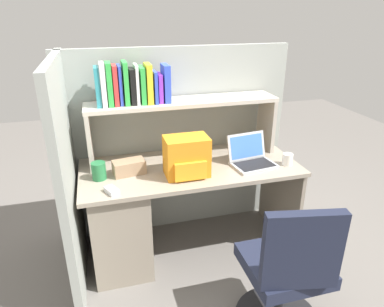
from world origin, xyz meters
TOP-DOWN VIEW (x-y plane):
  - ground_plane at (0.00, 0.00)m, footprint 8.00×8.00m
  - desk at (-0.39, 0.00)m, footprint 1.60×0.70m
  - cubicle_partition_rear at (0.00, 0.38)m, footprint 1.84×0.05m
  - cubicle_partition_left at (-0.85, -0.05)m, footprint 0.05×1.06m
  - overhead_hutch at (0.00, 0.20)m, footprint 1.44×0.28m
  - reference_books_on_shelf at (-0.37, 0.20)m, footprint 0.51×0.18m
  - laptop at (0.45, -0.09)m, footprint 0.34×0.30m
  - backpack at (-0.06, -0.14)m, footprint 0.30×0.23m
  - computer_mouse at (-0.59, -0.26)m, footprint 0.10×0.12m
  - paper_cup at (0.70, -0.17)m, footprint 0.08×0.08m
  - tissue_box at (-0.45, -0.01)m, footprint 0.24×0.15m
  - snack_canister at (-0.66, -0.04)m, footprint 0.10×0.10m
  - office_chair at (0.31, -0.92)m, footprint 0.52×0.52m

SIDE VIEW (x-z plane):
  - ground_plane at x=0.00m, z-range 0.00..0.00m
  - office_chair at x=0.31m, z-range -0.07..0.86m
  - desk at x=-0.39m, z-range 0.04..0.77m
  - computer_mouse at x=-0.59m, z-range 0.73..0.76m
  - paper_cup at x=0.70m, z-range 0.73..0.82m
  - cubicle_partition_rear at x=0.00m, z-range 0.00..1.55m
  - cubicle_partition_left at x=-0.85m, z-range 0.00..1.55m
  - tissue_box at x=-0.45m, z-range 0.73..0.83m
  - laptop at x=0.45m, z-range 0.67..0.89m
  - snack_canister at x=-0.66m, z-range 0.73..0.85m
  - backpack at x=-0.06m, z-range 0.73..1.00m
  - overhead_hutch at x=0.00m, z-range 0.86..1.31m
  - reference_books_on_shelf at x=-0.37m, z-range 1.17..1.46m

